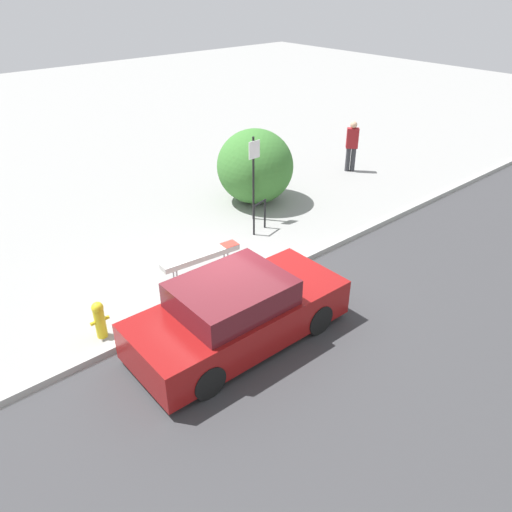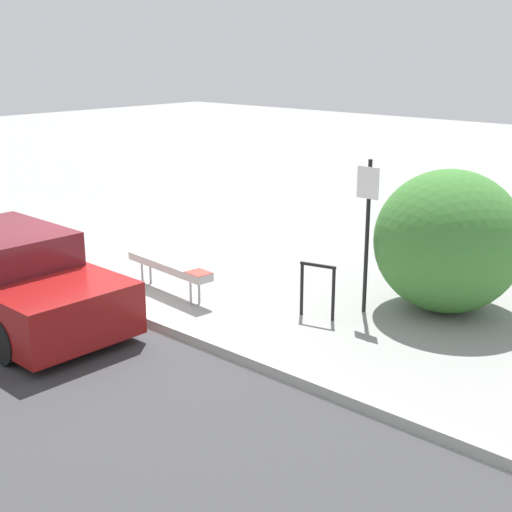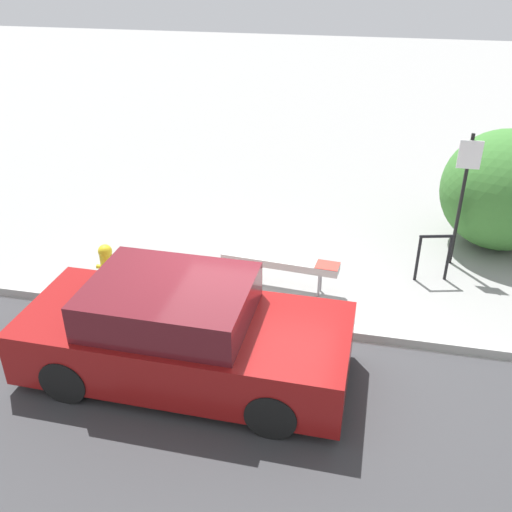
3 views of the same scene
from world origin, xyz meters
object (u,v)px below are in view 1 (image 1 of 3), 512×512
object	(u,v)px
bike_rack	(259,214)
sign_post	(254,171)
fire_hydrant	(99,319)
pedestrian	(352,145)
parked_car_near	(238,313)
bench	(201,256)

from	to	relation	value
bike_rack	sign_post	world-z (taller)	sign_post
bike_rack	fire_hydrant	bearing A→B (deg)	-165.28
bike_rack	pedestrian	distance (m)	5.50
bike_rack	parked_car_near	world-z (taller)	parked_car_near
bench	pedestrian	distance (m)	8.00
bench	parked_car_near	bearing A→B (deg)	-104.70
parked_car_near	fire_hydrant	bearing A→B (deg)	137.49
bike_rack	sign_post	distance (m)	1.16
bike_rack	sign_post	size ratio (longest dim) A/B	0.36
sign_post	pedestrian	xyz separation A→B (m)	(4.93, 0.73, -0.48)
fire_hydrant	parked_car_near	xyz separation A→B (m)	(1.87, -1.76, 0.21)
bench	bike_rack	xyz separation A→B (m)	(2.39, 0.77, 0.04)
fire_hydrant	bench	bearing A→B (deg)	11.93
bike_rack	parked_car_near	size ratio (longest dim) A/B	0.20
bench	parked_car_near	size ratio (longest dim) A/B	0.46
fire_hydrant	pedestrian	xyz separation A→B (m)	(10.39, 2.73, 0.50)
bench	pedestrian	bearing A→B (deg)	20.65
pedestrian	parked_car_near	world-z (taller)	pedestrian
bench	pedestrian	world-z (taller)	pedestrian
fire_hydrant	pedestrian	bearing A→B (deg)	14.73
bench	bike_rack	world-z (taller)	bike_rack
bike_rack	parked_car_near	bearing A→B (deg)	-136.15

